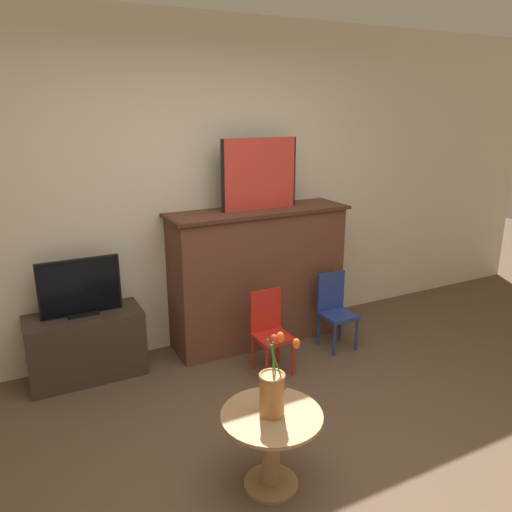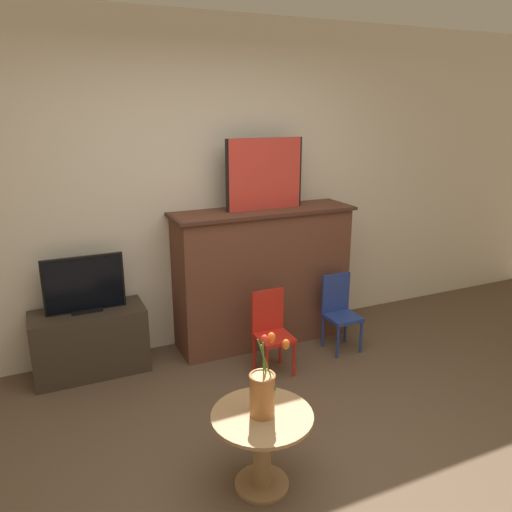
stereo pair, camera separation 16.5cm
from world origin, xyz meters
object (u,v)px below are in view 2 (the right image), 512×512
painting (265,174)px  vase_tulips (263,391)px  tv_monitor (84,285)px  chair_blue (339,309)px  chair_red (271,328)px

painting → vase_tulips: bearing=-115.4°
vase_tulips → painting: bearing=64.6°
tv_monitor → vase_tulips: size_ratio=1.31×
painting → tv_monitor: (-1.48, 0.01, -0.75)m
chair_blue → vase_tulips: bearing=-136.5°
chair_blue → painting: bearing=140.0°
chair_red → vase_tulips: 1.28m
chair_blue → vase_tulips: 1.80m
chair_red → chair_blue: same height
tv_monitor → vase_tulips: (0.70, -1.66, -0.13)m
chair_red → chair_blue: 0.71m
chair_blue → vase_tulips: (-1.29, -1.23, 0.23)m
chair_red → vase_tulips: (-0.59, -1.12, 0.23)m
painting → tv_monitor: 1.66m
chair_blue → tv_monitor: bearing=167.7°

